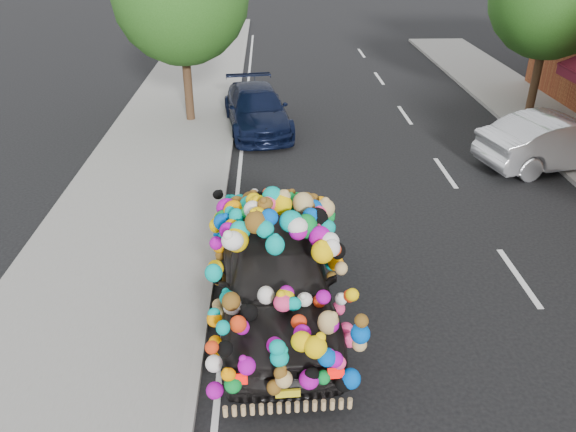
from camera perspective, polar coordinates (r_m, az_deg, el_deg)
name	(u,v)px	position (r m, az deg, el deg)	size (l,w,h in m)	color
ground	(333,281)	(10.84, 4.62, -6.61)	(100.00, 100.00, 0.00)	black
sidewalk	(106,283)	(11.18, -17.99, -6.52)	(4.00, 60.00, 0.12)	gray
kerb	(210,281)	(10.80, -7.94, -6.55)	(0.15, 60.00, 0.13)	gray
lane_markings	(518,277)	(11.79, 22.37, -5.74)	(6.00, 50.00, 0.01)	silver
plush_art_car	(276,256)	(9.37, -1.26, -4.13)	(2.49, 5.02, 2.26)	black
navy_sedan	(257,109)	(18.44, -3.19, 10.80)	(1.86, 4.57, 1.33)	black
silver_hatchback	(559,141)	(17.14, 25.85, 6.86)	(1.55, 4.45, 1.47)	silver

